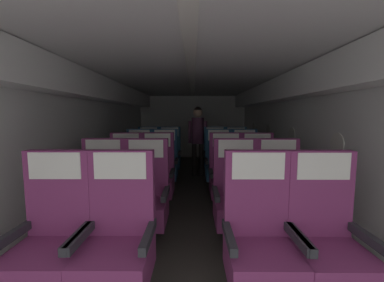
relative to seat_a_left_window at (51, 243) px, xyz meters
The scene contains 23 objects.
ground 2.68m from the seat_a_left_window, 67.73° to the left, with size 3.69×8.18×0.02m, color #3D3833.
fuselage_shell 3.06m from the seat_a_left_window, 69.72° to the left, with size 3.57×7.83×2.09m.
seat_a_left_window is the anchor object (origin of this frame).
seat_a_left_aisle 0.48m from the seat_a_left_window, ahead, with size 0.51×0.51×1.14m.
seat_a_right_aisle 1.99m from the seat_a_left_window, ahead, with size 0.51×0.51×1.14m.
seat_a_right_window 1.51m from the seat_a_left_window, ahead, with size 0.51×0.51×1.14m.
seat_b_left_window 0.93m from the seat_a_left_window, 89.17° to the left, with size 0.51×0.51×1.14m.
seat_b_left_aisle 1.04m from the seat_a_left_window, 61.47° to the left, with size 0.51×0.51×1.14m.
seat_b_right_aisle 2.18m from the seat_a_left_window, 25.06° to the left, with size 0.51×0.51×1.14m.
seat_b_right_window 1.76m from the seat_a_left_window, 31.60° to the left, with size 0.51×0.51×1.14m.
seat_c_left_window 1.84m from the seat_a_left_window, 89.52° to the left, with size 0.51×0.51×1.14m.
seat_c_left_aisle 1.92m from the seat_a_left_window, 75.20° to the left, with size 0.51×0.51×1.14m.
seat_c_right_aisle 2.70m from the seat_a_left_window, 42.66° to the left, with size 0.51×0.51×1.14m.
seat_c_right_window 2.39m from the seat_a_left_window, 50.65° to the left, with size 0.51×0.51×1.14m.
seat_d_left_window 2.76m from the seat_a_left_window, 89.75° to the left, with size 0.51×0.51×1.14m.
seat_d_left_aisle 2.82m from the seat_a_left_window, 80.06° to the left, with size 0.51×0.51×1.14m.
seat_d_right_aisle 3.41m from the seat_a_left_window, 54.25° to the left, with size 0.51×0.51×1.14m.
seat_d_right_window 3.14m from the seat_a_left_window, 61.50° to the left, with size 0.51×0.51×1.14m.
seat_e_left_window 3.70m from the seat_a_left_window, 89.77° to the left, with size 0.51×0.51×1.14m.
seat_e_left_aisle 3.71m from the seat_a_left_window, 82.37° to the left, with size 0.51×0.51×1.14m.
seat_e_right_aisle 4.18m from the seat_a_left_window, 61.61° to the left, with size 0.51×0.51×1.14m.
seat_e_right_window 3.99m from the seat_a_left_window, 67.69° to the left, with size 0.51×0.51×1.14m.
flight_attendant 4.04m from the seat_a_left_window, 73.66° to the left, with size 0.43×0.28×1.59m.
Camera 1 is at (0.03, -0.20, 1.40)m, focal length 22.56 mm.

